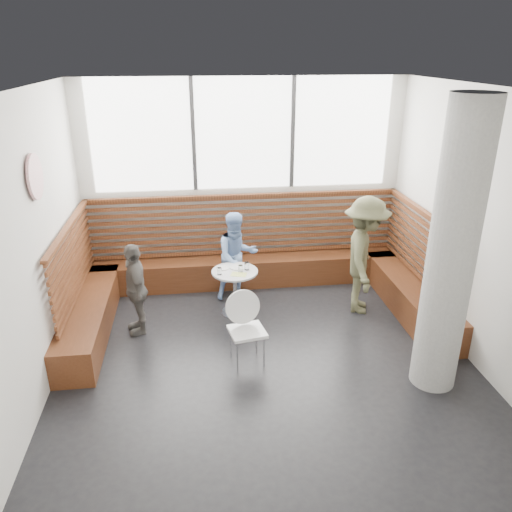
{
  "coord_description": "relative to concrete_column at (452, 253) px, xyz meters",
  "views": [
    {
      "loc": [
        -0.78,
        -5.1,
        3.57
      ],
      "look_at": [
        0.0,
        1.0,
        1.0
      ],
      "focal_mm": 35.0,
      "sensor_mm": 36.0,
      "label": 1
    }
  ],
  "objects": [
    {
      "name": "menu_card",
      "position": [
        -2.07,
        1.75,
        -0.93
      ],
      "size": [
        0.25,
        0.21,
        0.0
      ],
      "primitive_type": "cube",
      "rotation": [
        0.0,
        0.0,
        -0.31
      ],
      "color": "#A5C64C",
      "rests_on": "cafe_table"
    },
    {
      "name": "concrete_column",
      "position": [
        0.0,
        0.0,
        0.0
      ],
      "size": [
        0.5,
        0.5,
        3.2
      ],
      "primitive_type": "cylinder",
      "color": "gray",
      "rests_on": "ground"
    },
    {
      "name": "room",
      "position": [
        -1.85,
        0.6,
        0.0
      ],
      "size": [
        5.0,
        5.0,
        3.2
      ],
      "color": "silver",
      "rests_on": "ground"
    },
    {
      "name": "wall_art",
      "position": [
        -4.31,
        1.0,
        0.7
      ],
      "size": [
        0.03,
        0.5,
        0.5
      ],
      "primitive_type": "cylinder",
      "rotation": [
        0.0,
        1.57,
        0.0
      ],
      "color": "white",
      "rests_on": "room"
    },
    {
      "name": "plate_near",
      "position": [
        -2.28,
        1.99,
        -0.92
      ],
      "size": [
        0.18,
        0.18,
        0.01
      ],
      "primitive_type": "cylinder",
      "color": "white",
      "rests_on": "cafe_table"
    },
    {
      "name": "glass_mid",
      "position": [
        -2.04,
        1.83,
        -0.88
      ],
      "size": [
        0.06,
        0.06,
        0.1
      ],
      "primitive_type": "cylinder",
      "color": "white",
      "rests_on": "cafe_table"
    },
    {
      "name": "glass_right",
      "position": [
        -1.94,
        1.9,
        -0.87
      ],
      "size": [
        0.07,
        0.07,
        0.11
      ],
      "primitive_type": "cylinder",
      "color": "white",
      "rests_on": "cafe_table"
    },
    {
      "name": "plate_far",
      "position": [
        -2.08,
        1.98,
        -0.92
      ],
      "size": [
        0.19,
        0.19,
        0.01
      ],
      "primitive_type": "cylinder",
      "color": "white",
      "rests_on": "cafe_table"
    },
    {
      "name": "cafe_table",
      "position": [
        -2.12,
        1.88,
        -1.12
      ],
      "size": [
        0.65,
        0.65,
        0.67
      ],
      "color": "silver",
      "rests_on": "ground"
    },
    {
      "name": "adult_man",
      "position": [
        -0.28,
        1.76,
        -0.75
      ],
      "size": [
        0.94,
        1.24,
        1.71
      ],
      "primitive_type": "imported",
      "rotation": [
        0.0,
        0.0,
        1.26
      ],
      "color": "brown",
      "rests_on": "ground"
    },
    {
      "name": "booth",
      "position": [
        -1.85,
        2.37,
        -1.19
      ],
      "size": [
        5.0,
        2.5,
        1.44
      ],
      "color": "#4A2512",
      "rests_on": "ground"
    },
    {
      "name": "glass_left",
      "position": [
        -2.34,
        1.79,
        -0.88
      ],
      "size": [
        0.06,
        0.06,
        0.1
      ],
      "primitive_type": "cylinder",
      "color": "white",
      "rests_on": "cafe_table"
    },
    {
      "name": "cafe_chair",
      "position": [
        -2.08,
        0.69,
        -1.07
      ],
      "size": [
        0.43,
        0.42,
        0.9
      ],
      "rotation": [
        0.0,
        0.0,
        0.19
      ],
      "color": "white",
      "rests_on": "ground"
    },
    {
      "name": "child_back",
      "position": [
        -2.04,
        2.39,
        -0.92
      ],
      "size": [
        0.78,
        0.68,
        1.36
      ],
      "primitive_type": "imported",
      "rotation": [
        0.0,
        0.0,
        0.28
      ],
      "color": "#7DA0D9",
      "rests_on": "ground"
    },
    {
      "name": "child_left",
      "position": [
        -3.46,
        1.56,
        -0.97
      ],
      "size": [
        0.46,
        0.79,
        1.27
      ],
      "primitive_type": "imported",
      "rotation": [
        0.0,
        0.0,
        -1.35
      ],
      "color": "#5D5A54",
      "rests_on": "ground"
    }
  ]
}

